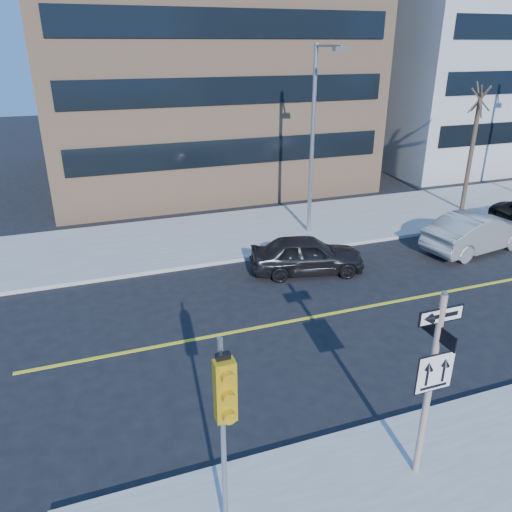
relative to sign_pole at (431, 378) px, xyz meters
name	(u,v)px	position (x,y,z in m)	size (l,w,h in m)	color
ground	(352,400)	(0.00, 2.51, -2.44)	(120.00, 120.00, 0.00)	black
sign_pole	(431,378)	(0.00, 0.00, 0.00)	(0.92, 0.92, 4.06)	silver
traffic_signal	(225,406)	(-4.00, -0.15, 0.59)	(0.32, 0.45, 4.00)	gray
parked_car_a	(307,255)	(2.12, 9.72, -1.70)	(4.30, 1.73, 1.47)	black
parked_car_b	(477,232)	(9.80, 9.33, -1.63)	(4.92, 1.72, 1.62)	gray
streetlight_a	(315,130)	(4.00, 13.27, 2.32)	(0.55, 2.25, 8.00)	gray
street_tree_west	(480,102)	(13.00, 13.81, 3.09)	(1.80, 1.80, 6.35)	#3E3224
building_brick	(189,28)	(2.00, 27.51, 6.56)	(18.00, 18.00, 18.00)	tan
building_grey_mid	(479,53)	(24.00, 26.51, 5.06)	(20.00, 16.00, 15.00)	#A5A8AB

